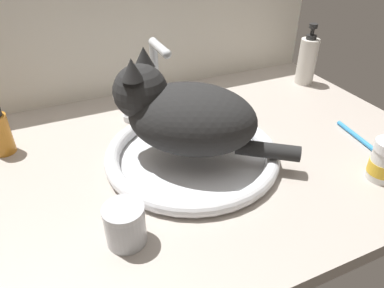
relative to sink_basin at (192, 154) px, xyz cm
name	(u,v)px	position (x,y,z in cm)	size (l,w,h in cm)	color
countertop	(204,156)	(3.95, 2.10, -2.90)	(104.05, 72.72, 3.00)	#ADA399
backsplash_wall	(147,44)	(3.95, 39.66, 11.81)	(104.05, 2.40, 32.42)	silver
sink_basin	(192,154)	(0.00, 0.00, 0.00)	(36.95, 36.95, 3.13)	white
faucet	(157,87)	(0.00, 21.17, 6.78)	(18.09, 12.00, 20.29)	silver
cat	(181,114)	(-1.77, 1.33, 9.50)	(34.35, 30.11, 19.81)	black
metal_jar	(125,225)	(-18.86, -16.10, 2.16)	(6.63, 6.63, 7.10)	#B2B5BA
soap_pump_bottle	(307,60)	(48.30, 22.97, 5.78)	(5.42, 5.42, 17.94)	silver
toothbrush	(366,143)	(38.39, -11.37, -0.79)	(3.60, 19.22, 1.70)	#338CD1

